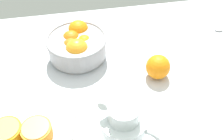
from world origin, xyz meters
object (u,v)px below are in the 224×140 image
object	(u,v)px
orange_half_1	(7,133)
loose_orange_1	(158,67)
fruit_bowl	(77,45)
juice_pitcher	(123,132)
orange_half_0	(37,132)

from	to	relation	value
orange_half_1	loose_orange_1	xyz separation A→B (cm)	(48.99, 17.91, -0.12)
fruit_bowl	juice_pitcher	distance (cm)	41.51
juice_pitcher	loose_orange_1	bearing A→B (deg)	54.50
loose_orange_1	orange_half_1	bearing A→B (deg)	-159.92
orange_half_0	loose_orange_1	xyz separation A→B (cm)	(40.98, 18.84, 0.06)
orange_half_0	loose_orange_1	world-z (taller)	loose_orange_1
juice_pitcher	orange_half_1	world-z (taller)	juice_pitcher
orange_half_1	loose_orange_1	bearing A→B (deg)	20.08
juice_pitcher	loose_orange_1	size ratio (longest dim) A/B	2.12
orange_half_0	loose_orange_1	distance (cm)	45.10
loose_orange_1	fruit_bowl	bearing A→B (deg)	149.38
fruit_bowl	loose_orange_1	world-z (taller)	fruit_bowl
orange_half_0	orange_half_1	xyz separation A→B (cm)	(-8.01, 0.93, 0.19)
juice_pitcher	loose_orange_1	xyz separation A→B (cm)	(17.77, 24.91, -2.23)
orange_half_0	orange_half_1	distance (cm)	8.07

